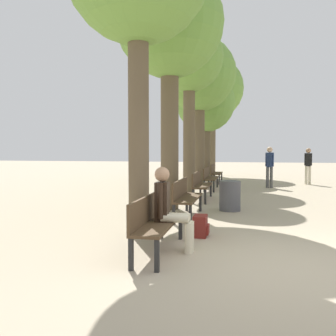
{
  "coord_description": "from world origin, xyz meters",
  "views": [
    {
      "loc": [
        -0.5,
        -5.15,
        1.58
      ],
      "look_at": [
        -2.42,
        4.22,
        1.09
      ],
      "focal_mm": 40.0,
      "sensor_mm": 36.0,
      "label": 1
    }
  ],
  "objects_px": {
    "tree_row_2": "(189,61)",
    "backpack": "(201,226)",
    "bench_row_0": "(154,218)",
    "tree_row_1": "(170,27)",
    "bench_row_4": "(215,172)",
    "pedestrian_near": "(270,164)",
    "tree_row_4": "(205,104)",
    "pedestrian_mid": "(308,164)",
    "bench_row_3": "(209,176)",
    "bench_row_2": "(200,183)",
    "tree_row_5": "(212,89)",
    "person_seated": "(170,207)",
    "tree_row_3": "(199,76)",
    "bench_row_1": "(185,195)",
    "trash_bin": "(230,196)"
  },
  "relations": [
    {
      "from": "tree_row_2",
      "to": "backpack",
      "type": "height_order",
      "value": "tree_row_2"
    },
    {
      "from": "bench_row_0",
      "to": "tree_row_1",
      "type": "distance_m",
      "value": 5.89
    },
    {
      "from": "bench_row_4",
      "to": "pedestrian_near",
      "type": "xyz_separation_m",
      "value": [
        2.35,
        -1.83,
        0.43
      ]
    },
    {
      "from": "bench_row_0",
      "to": "tree_row_4",
      "type": "relative_size",
      "value": 0.35
    },
    {
      "from": "tree_row_2",
      "to": "pedestrian_mid",
      "type": "distance_m",
      "value": 7.48
    },
    {
      "from": "bench_row_3",
      "to": "tree_row_2",
      "type": "xyz_separation_m",
      "value": [
        -0.58,
        -1.43,
        4.12
      ]
    },
    {
      "from": "tree_row_1",
      "to": "tree_row_2",
      "type": "height_order",
      "value": "tree_row_1"
    },
    {
      "from": "pedestrian_near",
      "to": "pedestrian_mid",
      "type": "bearing_deg",
      "value": 46.39
    },
    {
      "from": "bench_row_2",
      "to": "tree_row_4",
      "type": "bearing_deg",
      "value": 94.64
    },
    {
      "from": "tree_row_5",
      "to": "pedestrian_mid",
      "type": "xyz_separation_m",
      "value": [
        4.71,
        -4.57,
        -4.14
      ]
    },
    {
      "from": "bench_row_2",
      "to": "pedestrian_near",
      "type": "relative_size",
      "value": 1.13
    },
    {
      "from": "tree_row_2",
      "to": "person_seated",
      "type": "xyz_separation_m",
      "value": [
        0.8,
        -7.48,
        -3.94
      ]
    },
    {
      "from": "bench_row_2",
      "to": "pedestrian_near",
      "type": "distance_m",
      "value": 4.81
    },
    {
      "from": "tree_row_3",
      "to": "pedestrian_near",
      "type": "xyz_separation_m",
      "value": [
        2.92,
        -0.21,
        -3.71
      ]
    },
    {
      "from": "bench_row_0",
      "to": "bench_row_4",
      "type": "xyz_separation_m",
      "value": [
        0.0,
        12.01,
        0.0
      ]
    },
    {
      "from": "bench_row_4",
      "to": "pedestrian_mid",
      "type": "relative_size",
      "value": 1.16
    },
    {
      "from": "bench_row_1",
      "to": "bench_row_3",
      "type": "xyz_separation_m",
      "value": [
        0.0,
        6.0,
        0.0
      ]
    },
    {
      "from": "bench_row_4",
      "to": "bench_row_3",
      "type": "bearing_deg",
      "value": -90.0
    },
    {
      "from": "tree_row_5",
      "to": "trash_bin",
      "type": "relative_size",
      "value": 9.1
    },
    {
      "from": "person_seated",
      "to": "pedestrian_near",
      "type": "xyz_separation_m",
      "value": [
        2.12,
        10.08,
        0.26
      ]
    },
    {
      "from": "bench_row_2",
      "to": "trash_bin",
      "type": "bearing_deg",
      "value": -61.88
    },
    {
      "from": "tree_row_1",
      "to": "tree_row_2",
      "type": "distance_m",
      "value": 3.47
    },
    {
      "from": "bench_row_1",
      "to": "person_seated",
      "type": "relative_size",
      "value": 1.44
    },
    {
      "from": "backpack",
      "to": "pedestrian_near",
      "type": "relative_size",
      "value": 0.23
    },
    {
      "from": "bench_row_3",
      "to": "pedestrian_mid",
      "type": "bearing_deg",
      "value": 36.43
    },
    {
      "from": "tree_row_4",
      "to": "pedestrian_near",
      "type": "distance_m",
      "value": 5.03
    },
    {
      "from": "bench_row_3",
      "to": "tree_row_5",
      "type": "distance_m",
      "value": 8.89
    },
    {
      "from": "bench_row_1",
      "to": "tree_row_1",
      "type": "xyz_separation_m",
      "value": [
        -0.58,
        1.1,
        4.19
      ]
    },
    {
      "from": "bench_row_2",
      "to": "tree_row_3",
      "type": "bearing_deg",
      "value": 97.49
    },
    {
      "from": "person_seated",
      "to": "bench_row_2",
      "type": "bearing_deg",
      "value": 92.19
    },
    {
      "from": "bench_row_0",
      "to": "person_seated",
      "type": "distance_m",
      "value": 0.3
    },
    {
      "from": "tree_row_2",
      "to": "trash_bin",
      "type": "bearing_deg",
      "value": -65.42
    },
    {
      "from": "bench_row_3",
      "to": "tree_row_3",
      "type": "relative_size",
      "value": 0.3
    },
    {
      "from": "bench_row_0",
      "to": "backpack",
      "type": "relative_size",
      "value": 4.9
    },
    {
      "from": "bench_row_4",
      "to": "pedestrian_near",
      "type": "relative_size",
      "value": 1.13
    },
    {
      "from": "tree_row_5",
      "to": "trash_bin",
      "type": "bearing_deg",
      "value": -82.85
    },
    {
      "from": "pedestrian_near",
      "to": "bench_row_2",
      "type": "bearing_deg",
      "value": -119.31
    },
    {
      "from": "pedestrian_mid",
      "to": "trash_bin",
      "type": "bearing_deg",
      "value": -111.68
    },
    {
      "from": "bench_row_1",
      "to": "trash_bin",
      "type": "xyz_separation_m",
      "value": [
        0.99,
        1.15,
        -0.14
      ]
    },
    {
      "from": "bench_row_2",
      "to": "tree_row_4",
      "type": "height_order",
      "value": "tree_row_4"
    },
    {
      "from": "bench_row_2",
      "to": "trash_bin",
      "type": "height_order",
      "value": "bench_row_2"
    },
    {
      "from": "bench_row_0",
      "to": "bench_row_1",
      "type": "xyz_separation_m",
      "value": [
        0.0,
        3.0,
        0.0
      ]
    },
    {
      "from": "bench_row_0",
      "to": "tree_row_3",
      "type": "bearing_deg",
      "value": 93.18
    },
    {
      "from": "bench_row_4",
      "to": "tree_row_4",
      "type": "relative_size",
      "value": 0.35
    },
    {
      "from": "tree_row_1",
      "to": "trash_bin",
      "type": "distance_m",
      "value": 4.6
    },
    {
      "from": "tree_row_1",
      "to": "tree_row_3",
      "type": "relative_size",
      "value": 0.98
    },
    {
      "from": "bench_row_0",
      "to": "pedestrian_mid",
      "type": "height_order",
      "value": "pedestrian_mid"
    },
    {
      "from": "tree_row_4",
      "to": "bench_row_3",
      "type": "bearing_deg",
      "value": -82.0
    },
    {
      "from": "bench_row_2",
      "to": "tree_row_5",
      "type": "relative_size",
      "value": 0.27
    },
    {
      "from": "tree_row_5",
      "to": "bench_row_0",
      "type": "bearing_deg",
      "value": -88.01
    }
  ]
}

